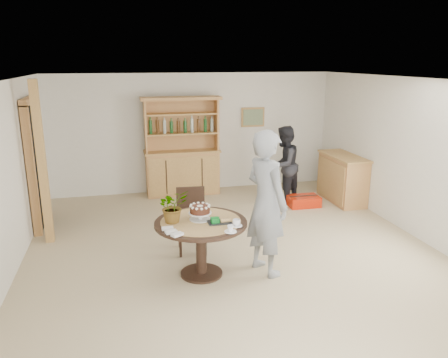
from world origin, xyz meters
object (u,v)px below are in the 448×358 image
(sideboard, at_px, (342,178))
(dining_chair, at_px, (191,215))
(adult_person, at_px, (284,165))
(red_suitcase, at_px, (303,201))
(dining_table, at_px, (201,232))
(hutch, at_px, (182,162))
(teen_boy, at_px, (266,203))

(sideboard, distance_m, dining_chair, 3.69)
(sideboard, height_order, adult_person, adult_person)
(adult_person, bearing_deg, red_suitcase, 92.79)
(dining_table, height_order, red_suitcase, dining_table)
(red_suitcase, bearing_deg, hutch, 149.17)
(sideboard, distance_m, adult_person, 1.24)
(sideboard, relative_size, dining_chair, 1.33)
(hutch, relative_size, sideboard, 1.62)
(sideboard, distance_m, red_suitcase, 0.96)
(dining_table, bearing_deg, adult_person, 50.79)
(adult_person, bearing_deg, dining_table, 10.45)
(dining_table, xyz_separation_m, red_suitcase, (2.45, 2.30, -0.50))
(hutch, height_order, red_suitcase, hutch)
(sideboard, xyz_separation_m, red_suitcase, (-0.88, -0.13, -0.37))
(hutch, bearing_deg, sideboard, -22.21)
(dining_table, xyz_separation_m, adult_person, (2.14, 2.63, 0.16))
(dining_table, bearing_deg, teen_boy, -6.71)
(dining_table, relative_size, adult_person, 0.78)
(dining_chair, bearing_deg, hutch, 89.88)
(teen_boy, xyz_separation_m, red_suitcase, (1.60, 2.40, -0.87))
(hutch, height_order, adult_person, hutch)
(sideboard, relative_size, teen_boy, 0.65)
(adult_person, distance_m, red_suitcase, 0.80)
(hutch, xyz_separation_m, dining_chair, (-0.28, -2.84, -0.15))
(dining_table, distance_m, teen_boy, 0.93)
(dining_chair, distance_m, teen_boy, 1.33)
(hutch, relative_size, dining_table, 1.70)
(dining_chair, bearing_deg, adult_person, 45.60)
(teen_boy, height_order, adult_person, teen_boy)
(adult_person, height_order, red_suitcase, adult_person)
(dining_chair, bearing_deg, teen_boy, -42.30)
(hutch, relative_size, dining_chair, 2.16)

